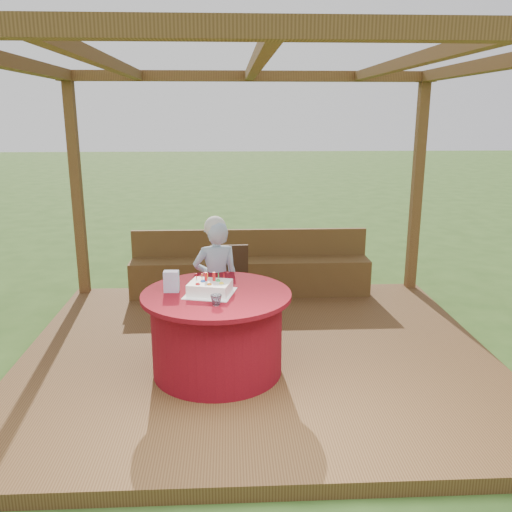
{
  "coord_description": "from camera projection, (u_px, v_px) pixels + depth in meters",
  "views": [
    {
      "loc": [
        -0.26,
        -4.87,
        2.36
      ],
      "look_at": [
        0.0,
        0.25,
        1.0
      ],
      "focal_mm": 38.0,
      "sensor_mm": 36.0,
      "label": 1
    }
  ],
  "objects": [
    {
      "name": "elderly_woman",
      "position": [
        216.0,
        279.0,
        5.33
      ],
      "size": [
        0.5,
        0.38,
        1.28
      ],
      "color": "#94B7DB",
      "rests_on": "deck"
    },
    {
      "name": "deck",
      "position": [
        257.0,
        355.0,
        5.3
      ],
      "size": [
        4.5,
        4.0,
        0.12
      ],
      "primitive_type": "cube",
      "color": "brown",
      "rests_on": "ground"
    },
    {
      "name": "birthday_cake",
      "position": [
        210.0,
        288.0,
        4.62
      ],
      "size": [
        0.47,
        0.47,
        0.18
      ],
      "color": "white",
      "rests_on": "table"
    },
    {
      "name": "gift_bag",
      "position": [
        171.0,
        281.0,
        4.67
      ],
      "size": [
        0.13,
        0.09,
        0.18
      ],
      "primitive_type": "cube",
      "rotation": [
        0.0,
        0.0,
        -0.04
      ],
      "color": "#C37EB1",
      "rests_on": "table"
    },
    {
      "name": "pergola",
      "position": [
        257.0,
        107.0,
        4.7
      ],
      "size": [
        4.5,
        4.0,
        2.72
      ],
      "color": "brown",
      "rests_on": "deck"
    },
    {
      "name": "table",
      "position": [
        217.0,
        332.0,
        4.75
      ],
      "size": [
        1.3,
        1.3,
        0.74
      ],
      "color": "maroon",
      "rests_on": "deck"
    },
    {
      "name": "drinking_glass",
      "position": [
        216.0,
        300.0,
        4.35
      ],
      "size": [
        0.1,
        0.1,
        0.09
      ],
      "primitive_type": "imported",
      "rotation": [
        0.0,
        0.0,
        -0.03
      ],
      "color": "silver",
      "rests_on": "table"
    },
    {
      "name": "bench",
      "position": [
        250.0,
        273.0,
        6.88
      ],
      "size": [
        3.0,
        0.42,
        0.8
      ],
      "color": "brown",
      "rests_on": "deck"
    },
    {
      "name": "chair",
      "position": [
        230.0,
        283.0,
        5.83
      ],
      "size": [
        0.42,
        0.42,
        0.86
      ],
      "color": "#321E10",
      "rests_on": "deck"
    },
    {
      "name": "ground",
      "position": [
        257.0,
        361.0,
        5.32
      ],
      "size": [
        60.0,
        60.0,
        0.0
      ],
      "primitive_type": "plane",
      "color": "#2D501A",
      "rests_on": "ground"
    }
  ]
}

